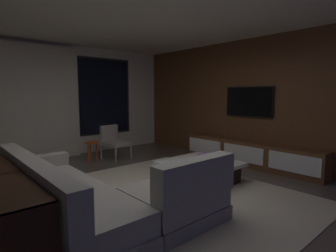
{
  "coord_description": "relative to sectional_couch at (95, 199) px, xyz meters",
  "views": [
    {
      "loc": [
        -2.24,
        -2.98,
        1.51
      ],
      "look_at": [
        1.33,
        1.05,
        0.88
      ],
      "focal_mm": 28.82,
      "sensor_mm": 36.0,
      "label": 1
    }
  ],
  "objects": [
    {
      "name": "media_wall",
      "position": [
        3.94,
        0.14,
        1.06
      ],
      "size": [
        0.12,
        7.8,
        2.7
      ],
      "color": "brown",
      "rests_on": "floor"
    },
    {
      "name": "side_stool",
      "position": [
        1.28,
        2.7,
        0.08
      ],
      "size": [
        0.32,
        0.32,
        0.46
      ],
      "color": "#BF4C1E",
      "rests_on": "floor"
    },
    {
      "name": "area_rug",
      "position": [
        1.23,
        0.04,
        -0.28
      ],
      "size": [
        3.2,
        3.8,
        0.01
      ],
      "primitive_type": "cube",
      "color": "beige",
      "rests_on": "floor"
    },
    {
      "name": "sectional_couch",
      "position": [
        0.0,
        0.0,
        0.0
      ],
      "size": [
        1.98,
        2.5,
        0.82
      ],
      "color": "gray",
      "rests_on": "floor"
    },
    {
      "name": "mounted_tv",
      "position": [
        3.83,
        0.39,
        1.06
      ],
      "size": [
        0.05,
        1.12,
        0.65
      ],
      "color": "black"
    },
    {
      "name": "back_wall_with_window",
      "position": [
        0.82,
        3.76,
        1.05
      ],
      "size": [
        6.6,
        0.3,
        2.7
      ],
      "color": "silver",
      "rests_on": "floor"
    },
    {
      "name": "floor",
      "position": [
        0.88,
        0.14,
        -0.29
      ],
      "size": [
        9.2,
        9.2,
        0.0
      ],
      "primitive_type": "plane",
      "color": "#564C44"
    },
    {
      "name": "book_stack_on_coffee_table",
      "position": [
        2.2,
        0.19,
        0.12
      ],
      "size": [
        0.29,
        0.2,
        0.1
      ],
      "color": "#7A68C1",
      "rests_on": "coffee_table"
    },
    {
      "name": "ceiling",
      "position": [
        0.88,
        0.14,
        2.41
      ],
      "size": [
        8.2,
        8.2,
        0.0
      ],
      "primitive_type": "plane",
      "color": "silver"
    },
    {
      "name": "console_table_behind_couch",
      "position": [
        -0.91,
        0.13,
        0.12
      ],
      "size": [
        0.4,
        2.1,
        0.74
      ],
      "color": "black",
      "rests_on": "floor"
    },
    {
      "name": "accent_chair_near_window",
      "position": [
        1.83,
        2.72,
        0.14
      ],
      "size": [
        0.64,
        0.65,
        0.78
      ],
      "color": "#B2ADA0",
      "rests_on": "floor"
    },
    {
      "name": "coffee_table",
      "position": [
        2.03,
        0.18,
        -0.1
      ],
      "size": [
        1.16,
        1.16,
        0.36
      ],
      "color": "black",
      "rests_on": "floor"
    },
    {
      "name": "media_console",
      "position": [
        3.65,
        0.19,
        -0.04
      ],
      "size": [
        0.46,
        3.1,
        0.52
      ],
      "color": "brown",
      "rests_on": "floor"
    }
  ]
}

